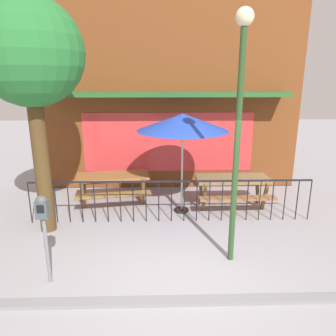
# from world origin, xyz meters

# --- Properties ---
(ground) EXTENTS (40.00, 40.00, 0.00)m
(ground) POSITION_xyz_m (0.00, 0.00, 0.00)
(ground) COLOR #99989E
(pub_storefront) EXTENTS (7.47, 1.27, 5.43)m
(pub_storefront) POSITION_xyz_m (0.00, 4.77, 2.70)
(pub_storefront) COLOR #411711
(pub_storefront) RESTS_ON ground
(patio_fence_front) EXTENTS (6.30, 0.04, 0.97)m
(patio_fence_front) POSITION_xyz_m (-0.00, 2.18, 0.66)
(patio_fence_front) COLOR black
(patio_fence_front) RESTS_ON ground
(picnic_table_left) EXTENTS (1.98, 1.61, 0.79)m
(picnic_table_left) POSITION_xyz_m (-1.45, 3.28, 0.61)
(picnic_table_left) COLOR #935F2F
(picnic_table_left) RESTS_ON ground
(picnic_table_right) EXTENTS (1.83, 1.40, 0.79)m
(picnic_table_right) POSITION_xyz_m (1.55, 2.97, 0.61)
(picnic_table_right) COLOR olive
(picnic_table_right) RESTS_ON ground
(patio_umbrella) EXTENTS (2.10, 2.10, 2.37)m
(patio_umbrella) POSITION_xyz_m (0.27, 2.74, 2.16)
(patio_umbrella) COLOR black
(patio_umbrella) RESTS_ON ground
(parking_meter_near) EXTENTS (0.18, 0.17, 1.47)m
(parking_meter_near) POSITION_xyz_m (-2.03, -0.01, 1.14)
(parking_meter_near) COLOR slate
(parking_meter_near) RESTS_ON ground
(street_tree) EXTENTS (2.03, 2.03, 4.62)m
(street_tree) POSITION_xyz_m (-2.65, 1.84, 3.53)
(street_tree) COLOR #4D371B
(street_tree) RESTS_ON ground
(street_lamp) EXTENTS (0.28, 0.28, 4.15)m
(street_lamp) POSITION_xyz_m (1.00, 0.57, 2.69)
(street_lamp) COLOR #294923
(street_lamp) RESTS_ON ground
(curb_edge) EXTENTS (10.45, 0.20, 0.11)m
(curb_edge) POSITION_xyz_m (0.00, -0.56, 0.00)
(curb_edge) COLOR gray
(curb_edge) RESTS_ON ground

